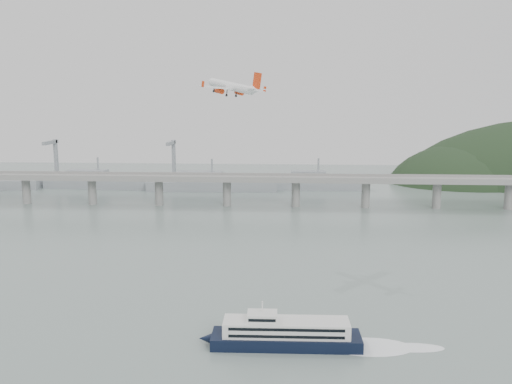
{
  "coord_description": "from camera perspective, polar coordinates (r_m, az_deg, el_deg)",
  "views": [
    {
      "loc": [
        14.57,
        -185.3,
        78.35
      ],
      "look_at": [
        0.0,
        55.0,
        36.0
      ],
      "focal_mm": 38.0,
      "sensor_mm": 36.0,
      "label": 1
    }
  ],
  "objects": [
    {
      "name": "ground",
      "position": [
        201.71,
        -0.97,
        -12.88
      ],
      "size": [
        900.0,
        900.0,
        0.0
      ],
      "primitive_type": "plane",
      "color": "slate",
      "rests_on": "ground"
    },
    {
      "name": "bridge",
      "position": [
        390.37,
        1.12,
        1.03
      ],
      "size": [
        800.0,
        22.0,
        23.9
      ],
      "color": "gray",
      "rests_on": "ground"
    },
    {
      "name": "distant_fleet",
      "position": [
        486.74,
        -17.01,
        1.02
      ],
      "size": [
        453.0,
        60.9,
        40.0
      ],
      "color": "gray",
      "rests_on": "ground"
    },
    {
      "name": "ferry",
      "position": [
        178.37,
        3.19,
        -14.67
      ],
      "size": [
        78.34,
        14.26,
        14.78
      ],
      "rotation": [
        0.0,
        0.0,
        0.02
      ],
      "color": "black",
      "rests_on": "ground"
    },
    {
      "name": "airliner",
      "position": [
        261.25,
        -2.51,
        11.0
      ],
      "size": [
        33.05,
        33.7,
        11.32
      ],
      "rotation": [
        0.05,
        -0.15,
        2.34
      ],
      "color": "white",
      "rests_on": "ground"
    }
  ]
}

